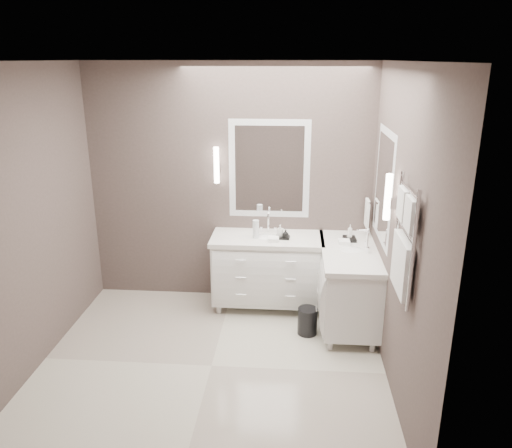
# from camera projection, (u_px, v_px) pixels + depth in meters

# --- Properties ---
(floor) EXTENTS (3.20, 3.00, 0.01)m
(floor) POSITION_uv_depth(u_px,v_px,m) (211.00, 366.00, 4.64)
(floor) COLOR beige
(floor) RESTS_ON ground
(ceiling) EXTENTS (3.20, 3.00, 0.01)m
(ceiling) POSITION_uv_depth(u_px,v_px,m) (201.00, 60.00, 3.79)
(ceiling) COLOR white
(ceiling) RESTS_ON wall_back
(wall_back) EXTENTS (3.20, 0.01, 2.70)m
(wall_back) POSITION_uv_depth(u_px,v_px,m) (229.00, 186.00, 5.64)
(wall_back) COLOR #4E413E
(wall_back) RESTS_ON floor
(wall_front) EXTENTS (3.20, 0.01, 2.70)m
(wall_front) POSITION_uv_depth(u_px,v_px,m) (161.00, 316.00, 2.79)
(wall_front) COLOR #4E413E
(wall_front) RESTS_ON floor
(wall_left) EXTENTS (0.01, 3.00, 2.70)m
(wall_left) POSITION_uv_depth(u_px,v_px,m) (24.00, 224.00, 4.33)
(wall_left) COLOR #4E413E
(wall_left) RESTS_ON floor
(wall_right) EXTENTS (0.01, 3.00, 2.70)m
(wall_right) POSITION_uv_depth(u_px,v_px,m) (400.00, 234.00, 4.10)
(wall_right) COLOR #4E413E
(wall_right) RESTS_ON floor
(vanity_back) EXTENTS (1.24, 0.59, 0.97)m
(vanity_back) POSITION_uv_depth(u_px,v_px,m) (267.00, 267.00, 5.61)
(vanity_back) COLOR white
(vanity_back) RESTS_ON floor
(vanity_right) EXTENTS (0.59, 1.24, 0.97)m
(vanity_right) POSITION_uv_depth(u_px,v_px,m) (349.00, 282.00, 5.24)
(vanity_right) COLOR white
(vanity_right) RESTS_ON floor
(mirror_back) EXTENTS (0.90, 0.02, 1.10)m
(mirror_back) POSITION_uv_depth(u_px,v_px,m) (269.00, 169.00, 5.53)
(mirror_back) COLOR white
(mirror_back) RESTS_ON wall_back
(mirror_right) EXTENTS (0.02, 0.90, 1.10)m
(mirror_right) POSITION_uv_depth(u_px,v_px,m) (384.00, 186.00, 4.79)
(mirror_right) COLOR white
(mirror_right) RESTS_ON wall_right
(sconce_back) EXTENTS (0.06, 0.06, 0.40)m
(sconce_back) POSITION_uv_depth(u_px,v_px,m) (216.00, 166.00, 5.49)
(sconce_back) COLOR white
(sconce_back) RESTS_ON wall_back
(sconce_right) EXTENTS (0.06, 0.06, 0.40)m
(sconce_right) POSITION_uv_depth(u_px,v_px,m) (388.00, 198.00, 4.23)
(sconce_right) COLOR white
(sconce_right) RESTS_ON wall_right
(towel_bar_corner) EXTENTS (0.03, 0.22, 0.30)m
(towel_bar_corner) POSITION_uv_depth(u_px,v_px,m) (367.00, 212.00, 5.46)
(towel_bar_corner) COLOR white
(towel_bar_corner) RESTS_ON wall_right
(towel_ladder) EXTENTS (0.06, 0.58, 0.90)m
(towel_ladder) POSITION_uv_depth(u_px,v_px,m) (404.00, 246.00, 3.71)
(towel_ladder) COLOR white
(towel_ladder) RESTS_ON wall_right
(waste_bin) EXTENTS (0.26, 0.26, 0.29)m
(waste_bin) POSITION_uv_depth(u_px,v_px,m) (307.00, 321.00, 5.15)
(waste_bin) COLOR black
(waste_bin) RESTS_ON floor
(amenity_tray_back) EXTENTS (0.16, 0.12, 0.02)m
(amenity_tray_back) POSITION_uv_depth(u_px,v_px,m) (283.00, 237.00, 5.44)
(amenity_tray_back) COLOR black
(amenity_tray_back) RESTS_ON vanity_back
(amenity_tray_right) EXTENTS (0.14, 0.18, 0.03)m
(amenity_tray_right) POSITION_uv_depth(u_px,v_px,m) (349.00, 239.00, 5.39)
(amenity_tray_right) COLOR black
(amenity_tray_right) RESTS_ON vanity_right
(water_bottle) EXTENTS (0.09, 0.09, 0.20)m
(water_bottle) POSITION_uv_depth(u_px,v_px,m) (256.00, 229.00, 5.43)
(water_bottle) COLOR silver
(water_bottle) RESTS_ON vanity_back
(soap_bottle_a) EXTENTS (0.07, 0.07, 0.13)m
(soap_bottle_a) POSITION_uv_depth(u_px,v_px,m) (280.00, 230.00, 5.44)
(soap_bottle_a) COLOR white
(soap_bottle_a) RESTS_ON amenity_tray_back
(soap_bottle_b) EXTENTS (0.07, 0.07, 0.09)m
(soap_bottle_b) POSITION_uv_depth(u_px,v_px,m) (286.00, 234.00, 5.40)
(soap_bottle_b) COLOR black
(soap_bottle_b) RESTS_ON amenity_tray_back
(soap_bottle_c) EXTENTS (0.06, 0.06, 0.15)m
(soap_bottle_c) POSITION_uv_depth(u_px,v_px,m) (350.00, 231.00, 5.37)
(soap_bottle_c) COLOR white
(soap_bottle_c) RESTS_ON amenity_tray_right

